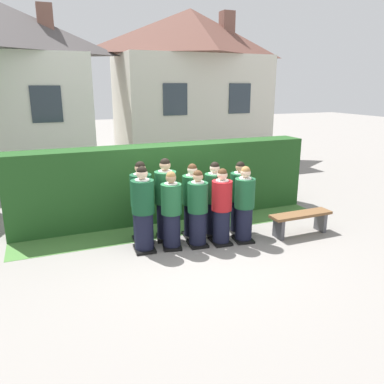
% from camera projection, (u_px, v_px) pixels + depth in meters
% --- Properties ---
extents(ground_plane, '(60.00, 60.00, 0.00)m').
position_uv_depth(ground_plane, '(196.00, 245.00, 7.65)').
color(ground_plane, gray).
extents(student_front_row_0, '(0.43, 0.50, 1.67)m').
position_uv_depth(student_front_row_0, '(143.00, 211.00, 7.20)').
color(student_front_row_0, black).
rests_on(student_front_row_0, ground).
extents(student_front_row_1, '(0.44, 0.51, 1.54)m').
position_uv_depth(student_front_row_1, '(171.00, 212.00, 7.35)').
color(student_front_row_1, black).
rests_on(student_front_row_1, ground).
extents(student_front_row_2, '(0.40, 0.47, 1.54)m').
position_uv_depth(student_front_row_2, '(198.00, 210.00, 7.45)').
color(student_front_row_2, black).
rests_on(student_front_row_2, ground).
extents(student_in_red_blazer, '(0.40, 0.50, 1.55)m').
position_uv_depth(student_in_red_blazer, '(222.00, 209.00, 7.55)').
color(student_in_red_blazer, black).
rests_on(student_in_red_blazer, ground).
extents(student_front_row_4, '(0.42, 0.52, 1.57)m').
position_uv_depth(student_front_row_4, '(244.00, 206.00, 7.68)').
color(student_front_row_4, black).
rests_on(student_front_row_4, ground).
extents(student_rear_row_0, '(0.43, 0.54, 1.67)m').
position_uv_depth(student_rear_row_0, '(142.00, 204.00, 7.65)').
color(student_rear_row_0, black).
rests_on(student_rear_row_0, ground).
extents(student_rear_row_1, '(0.49, 0.57, 1.71)m').
position_uv_depth(student_rear_row_1, '(166.00, 201.00, 7.75)').
color(student_rear_row_1, black).
rests_on(student_rear_row_1, ground).
extents(student_rear_row_2, '(0.41, 0.52, 1.58)m').
position_uv_depth(student_rear_row_2, '(192.00, 203.00, 7.89)').
color(student_rear_row_2, black).
rests_on(student_rear_row_2, ground).
extents(student_rear_row_3, '(0.45, 0.52, 1.59)m').
position_uv_depth(student_rear_row_3, '(214.00, 201.00, 7.99)').
color(student_rear_row_3, black).
rests_on(student_rear_row_3, ground).
extents(student_rear_row_4, '(0.45, 0.53, 1.57)m').
position_uv_depth(student_rear_row_4, '(239.00, 199.00, 8.14)').
color(student_rear_row_4, black).
rests_on(student_rear_row_4, ground).
extents(hedge, '(7.10, 0.70, 1.78)m').
position_uv_depth(hedge, '(167.00, 182.00, 9.04)').
color(hedge, '#214C1E').
rests_on(hedge, ground).
extents(school_building_main, '(5.47, 3.43, 5.65)m').
position_uv_depth(school_building_main, '(6.00, 92.00, 12.50)').
color(school_building_main, silver).
rests_on(school_building_main, ground).
extents(school_building_annex, '(6.06, 3.72, 5.94)m').
position_uv_depth(school_building_annex, '(191.00, 87.00, 15.29)').
color(school_building_annex, beige).
rests_on(school_building_annex, ground).
extents(wooden_bench, '(1.40, 0.38, 0.48)m').
position_uv_depth(wooden_bench, '(301.00, 219.00, 8.11)').
color(wooden_bench, brown).
rests_on(wooden_bench, ground).
extents(lawn_strip, '(7.10, 0.90, 0.01)m').
position_uv_depth(lawn_strip, '(179.00, 228.00, 8.57)').
color(lawn_strip, '#477A38').
rests_on(lawn_strip, ground).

